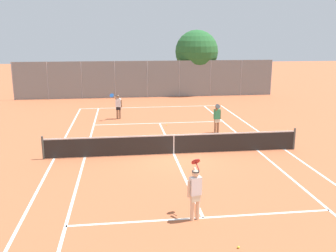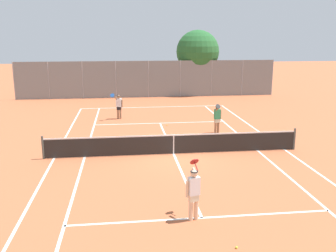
# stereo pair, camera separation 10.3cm
# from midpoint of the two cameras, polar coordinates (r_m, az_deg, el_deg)

# --- Properties ---
(ground_plane) EXTENTS (120.00, 120.00, 0.00)m
(ground_plane) POSITION_cam_midpoint_polar(r_m,az_deg,el_deg) (17.71, 0.72, -4.28)
(ground_plane) COLOR #B25B38
(court_line_markings) EXTENTS (11.10, 23.90, 0.01)m
(court_line_markings) POSITION_cam_midpoint_polar(r_m,az_deg,el_deg) (17.71, 0.72, -4.27)
(court_line_markings) COLOR silver
(court_line_markings) RESTS_ON ground
(tennis_net) EXTENTS (12.00, 0.10, 1.07)m
(tennis_net) POSITION_cam_midpoint_polar(r_m,az_deg,el_deg) (17.56, 0.72, -2.70)
(tennis_net) COLOR #474C47
(tennis_net) RESTS_ON ground
(player_near_side) EXTENTS (0.53, 0.84, 1.77)m
(player_near_side) POSITION_cam_midpoint_polar(r_m,az_deg,el_deg) (11.38, 3.89, -9.86)
(player_near_side) COLOR beige
(player_near_side) RESTS_ON ground
(player_far_left) EXTENTS (0.82, 0.70, 1.77)m
(player_far_left) POSITION_cam_midpoint_polar(r_m,az_deg,el_deg) (25.10, -7.70, 3.16)
(player_far_left) COLOR #936B4C
(player_far_left) RESTS_ON ground
(player_far_right) EXTENTS (0.53, 0.84, 1.77)m
(player_far_right) POSITION_cam_midpoint_polar(r_m,az_deg,el_deg) (21.43, 7.34, 1.35)
(player_far_right) COLOR #936B4C
(player_far_right) RESTS_ON ground
(loose_tennis_ball_0) EXTENTS (0.07, 0.07, 0.07)m
(loose_tennis_ball_0) POSITION_cam_midpoint_polar(r_m,az_deg,el_deg) (23.19, -0.35, 0.15)
(loose_tennis_ball_0) COLOR #D1DB33
(loose_tennis_ball_0) RESTS_ON ground
(loose_tennis_ball_1) EXTENTS (0.07, 0.07, 0.07)m
(loose_tennis_ball_1) POSITION_cam_midpoint_polar(r_m,az_deg,el_deg) (20.29, 5.00, -1.88)
(loose_tennis_ball_1) COLOR #D1DB33
(loose_tennis_ball_1) RESTS_ON ground
(loose_tennis_ball_4) EXTENTS (0.07, 0.07, 0.07)m
(loose_tennis_ball_4) POSITION_cam_midpoint_polar(r_m,az_deg,el_deg) (10.50, 10.39, -17.71)
(loose_tennis_ball_4) COLOR #D1DB33
(loose_tennis_ball_4) RESTS_ON ground
(back_fence) EXTENTS (23.13, 0.08, 3.27)m
(back_fence) POSITION_cam_midpoint_polar(r_m,az_deg,el_deg) (33.66, -3.24, 7.15)
(back_fence) COLOR gray
(back_fence) RESTS_ON ground
(tree_behind_left) EXTENTS (4.00, 4.00, 5.95)m
(tree_behind_left) POSITION_cam_midpoint_polar(r_m,az_deg,el_deg) (35.82, 4.17, 11.02)
(tree_behind_left) COLOR brown
(tree_behind_left) RESTS_ON ground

